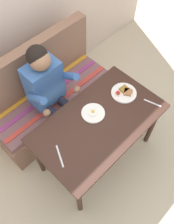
# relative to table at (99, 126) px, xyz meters

# --- Properties ---
(ground_plane) EXTENTS (8.00, 8.00, 0.00)m
(ground_plane) POSITION_rel_table_xyz_m (0.00, 0.00, -0.65)
(ground_plane) COLOR beige
(table) EXTENTS (1.20, 0.70, 0.73)m
(table) POSITION_rel_table_xyz_m (0.00, 0.00, 0.00)
(table) COLOR #372018
(table) RESTS_ON ground
(couch) EXTENTS (1.44, 0.56, 1.00)m
(couch) POSITION_rel_table_xyz_m (0.00, 0.76, -0.32)
(couch) COLOR #835E4B
(couch) RESTS_ON ground
(person) EXTENTS (0.45, 0.61, 1.21)m
(person) POSITION_rel_table_xyz_m (-0.08, 0.59, 0.09)
(person) COLOR #3861A6
(person) RESTS_ON ground
(plate_breakfast) EXTENTS (0.24, 0.24, 0.05)m
(plate_breakfast) POSITION_rel_table_xyz_m (0.40, 0.04, 0.10)
(plate_breakfast) COLOR white
(plate_breakfast) RESTS_ON table
(plate_eggs) EXTENTS (0.21, 0.21, 0.04)m
(plate_eggs) POSITION_rel_table_xyz_m (0.02, 0.09, 0.09)
(plate_eggs) COLOR white
(plate_eggs) RESTS_ON table
(fork) EXTENTS (0.06, 0.17, 0.00)m
(fork) POSITION_rel_table_xyz_m (0.50, -0.22, 0.08)
(fork) COLOR silver
(fork) RESTS_ON table
(knife) EXTENTS (0.10, 0.19, 0.00)m
(knife) POSITION_rel_table_xyz_m (-0.46, -0.00, 0.08)
(knife) COLOR silver
(knife) RESTS_ON table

